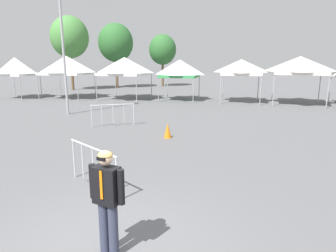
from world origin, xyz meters
TOP-DOWN VIEW (x-y plane):
  - canopy_tent_center at (-16.33, 17.13)m, footprint 2.89×2.89m
  - canopy_tent_far_left at (-12.24, 18.27)m, footprint 3.80×3.80m
  - canopy_tent_far_right at (-7.29, 18.74)m, footprint 3.68×3.68m
  - canopy_tent_behind_left at (-2.83, 19.19)m, footprint 2.90×2.90m
  - canopy_tent_left_of_center at (1.88, 19.07)m, footprint 2.95×2.95m
  - canopy_tent_behind_center at (5.92, 19.02)m, footprint 3.76×3.76m
  - person_foreground at (0.02, -0.03)m, footprint 0.64×0.32m
  - light_pole_opposite_side at (-7.95, 11.35)m, footprint 0.36×0.36m
  - tree_behind_tents_center at (-7.52, 31.49)m, footprint 3.27×3.27m
  - tree_behind_tents_right at (-12.09, 28.11)m, footprint 3.90×3.90m
  - tree_behind_tents_left at (-15.70, 24.59)m, footprint 3.90×3.90m
  - crowd_barrier_mid_lot at (-1.46, 2.26)m, footprint 1.82×1.14m
  - crowd_barrier_near_person at (-3.95, 8.93)m, footprint 1.86×1.06m
  - traffic_cone_lot_center at (-0.88, 7.46)m, footprint 0.32×0.32m

SIDE VIEW (x-z plane):
  - traffic_cone_lot_center at x=-0.88m, z-range 0.00..0.61m
  - crowd_barrier_mid_lot at x=-1.46m, z-range 0.22..1.29m
  - crowd_barrier_near_person at x=-3.95m, z-range 0.22..1.29m
  - person_foreground at x=0.02m, z-range 0.14..1.92m
  - canopy_tent_behind_left at x=-2.83m, z-range 0.91..4.10m
  - canopy_tent_left_of_center at x=1.88m, z-range 1.02..4.22m
  - canopy_tent_center at x=-16.33m, z-range 0.94..4.31m
  - canopy_tent_far_right at x=-7.29m, z-range 0.97..4.35m
  - canopy_tent_far_left at x=-12.24m, z-range 0.98..4.48m
  - canopy_tent_behind_center at x=5.92m, z-range 1.08..4.48m
  - tree_behind_tents_center at x=-7.52m, z-range 1.28..7.48m
  - light_pole_opposite_side at x=-7.95m, z-range 0.56..8.30m
  - tree_behind_tents_right at x=-12.09m, z-range 1.45..8.67m
  - tree_behind_tents_left at x=-15.70m, z-range 1.66..9.30m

